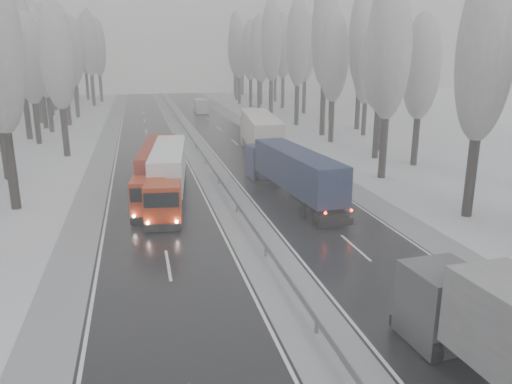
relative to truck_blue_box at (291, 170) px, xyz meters
name	(u,v)px	position (x,y,z in m)	size (l,w,h in m)	color
carriageway_right	(272,175)	(0.58, 7.44, -2.22)	(7.50, 200.00, 0.03)	black
carriageway_left	(154,182)	(-9.92, 7.44, -2.22)	(7.50, 200.00, 0.03)	black
median_slush	(215,178)	(-4.67, 7.44, -2.22)	(3.00, 200.00, 0.04)	#96989E
shoulder_right	(324,172)	(5.53, 7.44, -2.22)	(2.40, 200.00, 0.04)	#96989E
shoulder_left	(94,185)	(-14.87, 7.44, -2.22)	(2.40, 200.00, 0.04)	#96989E
median_guardrail	(215,172)	(-4.67, 7.43, -1.64)	(0.12, 200.00, 0.76)	slate
tree_16	(485,53)	(10.37, -6.89, 8.43)	(3.60, 3.60, 16.53)	black
tree_18	(390,53)	(9.84, 4.47, 8.46)	(3.60, 3.60, 16.58)	black
tree_19	(422,67)	(15.35, 8.47, 7.18)	(3.60, 3.60, 14.57)	black
tree_20	(381,59)	(13.23, 12.61, 7.91)	(3.60, 3.60, 15.71)	black
tree_21	(384,41)	(15.46, 16.61, 9.76)	(3.60, 3.60, 18.62)	black
tree_22	(334,57)	(12.36, 23.04, 8.00)	(3.60, 3.60, 15.86)	black
tree_23	(367,69)	(18.64, 27.04, 6.53)	(3.60, 3.60, 13.55)	black
tree_24	(325,33)	(13.23, 28.46, 10.95)	(3.60, 3.60, 20.49)	black
tree_25	(361,40)	(20.15, 32.46, 10.28)	(3.60, 3.60, 19.44)	black
tree_26	(298,43)	(12.90, 38.71, 9.87)	(3.60, 3.60, 18.78)	black
tree_27	(333,49)	(20.05, 42.71, 9.12)	(3.60, 3.60, 17.62)	black
tree_28	(271,41)	(11.67, 49.39, 10.40)	(3.60, 3.60, 19.62)	black
tree_29	(305,48)	(19.05, 53.39, 9.44)	(3.60, 3.60, 18.11)	black
tree_30	(259,49)	(11.90, 59.14, 9.28)	(3.60, 3.60, 17.86)	black
tree_31	(283,47)	(17.81, 63.14, 9.74)	(3.60, 3.60, 18.58)	black
tree_32	(250,51)	(11.96, 66.65, 8.94)	(3.60, 3.60, 17.33)	black
tree_33	(261,60)	(15.10, 70.65, 7.02)	(3.60, 3.60, 14.33)	black
tree_34	(239,50)	(11.07, 73.76, 9.13)	(3.60, 3.60, 17.63)	black
tree_35	(276,49)	(20.28, 77.76, 9.53)	(3.60, 3.60, 18.25)	black
tree_36	(236,43)	(12.37, 83.60, 10.78)	(3.60, 3.60, 20.23)	black
tree_37	(261,54)	(19.35, 87.60, 8.33)	(3.60, 3.60, 16.37)	black
tree_38	(235,50)	(14.06, 94.17, 9.35)	(3.60, 3.60, 17.97)	black
tree_39	(242,54)	(16.88, 98.17, 8.21)	(3.60, 3.60, 16.19)	black
tree_62	(57,57)	(-18.61, 21.17, 8.12)	(3.60, 3.60, 16.04)	black
tree_64	(30,60)	(-22.93, 30.15, 7.72)	(3.60, 3.60, 15.42)	black
tree_65	(18,38)	(-24.72, 34.15, 10.31)	(3.60, 3.60, 19.48)	black
tree_66	(44,60)	(-22.82, 39.79, 7.60)	(3.60, 3.60, 15.23)	black
tree_67	(38,51)	(-24.21, 43.79, 8.79)	(3.60, 3.60, 17.09)	black
tree_68	(63,53)	(-21.25, 46.55, 8.51)	(3.60, 3.60, 16.65)	black
tree_69	(31,41)	(-26.09, 50.55, 10.22)	(3.60, 3.60, 19.35)	black
tree_70	(72,51)	(-20.99, 56.63, 8.79)	(3.60, 3.60, 17.09)	black
tree_71	(45,42)	(-25.75, 60.63, 10.39)	(3.60, 3.60, 19.61)	black
tree_72	(64,59)	(-23.60, 65.98, 7.52)	(3.60, 3.60, 15.11)	black
tree_73	(50,51)	(-26.48, 69.98, 8.87)	(3.60, 3.60, 17.22)	black
tree_74	(89,43)	(-19.74, 76.77, 10.44)	(3.60, 3.60, 19.68)	black
tree_75	(45,47)	(-28.86, 80.77, 9.75)	(3.60, 3.60, 18.60)	black
tree_76	(98,48)	(-18.71, 86.16, 9.72)	(3.60, 3.60, 18.55)	black
tree_77	(74,60)	(-24.33, 90.16, 7.02)	(3.60, 3.60, 14.32)	black
tree_78	(84,45)	(-22.23, 92.75, 10.35)	(3.60, 3.60, 19.55)	black
tree_79	(74,52)	(-25.00, 96.75, 8.77)	(3.60, 3.60, 17.07)	black
truck_blue_box	(291,170)	(0.00, 0.00, 0.00)	(3.67, 15.07, 3.83)	#212051
truck_cream_box	(259,132)	(1.45, 15.99, 0.41)	(4.92, 17.83, 4.53)	#A4A291
box_truck_distant	(201,106)	(0.57, 58.15, -0.90)	(2.30, 7.05, 2.62)	#AEB1B5
truck_red_white	(168,170)	(-8.99, 2.23, -0.07)	(3.94, 14.63, 3.72)	#AC2709
truck_red_red	(157,167)	(-9.78, 3.79, -0.12)	(3.94, 14.29, 3.63)	#AB2609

